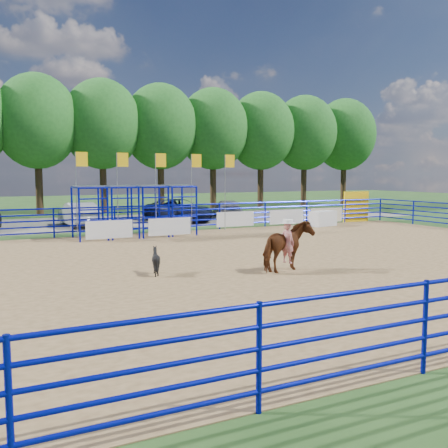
{
  "coord_description": "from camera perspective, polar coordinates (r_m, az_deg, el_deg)",
  "views": [
    {
      "loc": [
        -9.17,
        -15.45,
        3.14
      ],
      "look_at": [
        -1.13,
        1.0,
        1.3
      ],
      "focal_mm": 40.0,
      "sensor_mm": 36.0,
      "label": 1
    }
  ],
  "objects": [
    {
      "name": "calf",
      "position": [
        15.72,
        -7.82,
        -4.17
      ],
      "size": [
        1.03,
        1.01,
        0.86
      ],
      "primitive_type": "imported",
      "rotation": [
        0.0,
        0.0,
        2.16
      ],
      "color": "black",
      "rests_on": "arena_dirt"
    },
    {
      "name": "gravel_strip",
      "position": [
        33.87,
        -10.24,
        0.34
      ],
      "size": [
        40.0,
        10.0,
        0.01
      ],
      "primitive_type": "cube",
      "color": "slate",
      "rests_on": "ground"
    },
    {
      "name": "arena_dirt",
      "position": [
        18.24,
        4.57,
        -4.16
      ],
      "size": [
        30.0,
        20.0,
        0.02
      ],
      "primitive_type": "cube",
      "color": "#9A794D",
      "rests_on": "ground"
    },
    {
      "name": "horse_and_rider",
      "position": [
        16.1,
        7.27,
        -2.32
      ],
      "size": [
        2.09,
        1.47,
        2.33
      ],
      "color": "#5A2B12",
      "rests_on": "arena_dirt"
    },
    {
      "name": "car_b",
      "position": [
        31.02,
        -16.29,
        1.06
      ],
      "size": [
        1.87,
        4.49,
        1.44
      ],
      "primitive_type": "imported",
      "rotation": [
        0.0,
        0.0,
        3.22
      ],
      "color": "gray",
      "rests_on": "gravel_strip"
    },
    {
      "name": "announcer_table",
      "position": [
        30.58,
        11.23,
        0.62
      ],
      "size": [
        1.81,
        1.12,
        0.9
      ],
      "primitive_type": "cube",
      "rotation": [
        0.0,
        0.0,
        0.21
      ],
      "color": "silver",
      "rests_on": "arena_dirt"
    },
    {
      "name": "ground",
      "position": [
        18.24,
        4.57,
        -4.19
      ],
      "size": [
        120.0,
        120.0,
        0.0
      ],
      "primitive_type": "plane",
      "color": "#2F5321",
      "rests_on": "ground"
    },
    {
      "name": "car_d",
      "position": [
        36.01,
        0.38,
        1.75
      ],
      "size": [
        3.01,
        4.63,
        1.25
      ],
      "primitive_type": "imported",
      "rotation": [
        0.0,
        0.0,
        2.82
      ],
      "color": "slate",
      "rests_on": "gravel_strip"
    },
    {
      "name": "chute_assembly",
      "position": [
        25.42,
        -9.38,
        1.42
      ],
      "size": [
        19.32,
        2.41,
        4.2
      ],
      "color": "#070FA6",
      "rests_on": "ground"
    },
    {
      "name": "perimeter_fence",
      "position": [
        18.13,
        4.59,
        -1.86
      ],
      "size": [
        30.1,
        20.1,
        1.5
      ],
      "color": "#070FA6",
      "rests_on": "ground"
    },
    {
      "name": "treeline",
      "position": [
        42.68,
        -13.8,
        11.49
      ],
      "size": [
        56.4,
        6.4,
        11.24
      ],
      "color": "#3F2B19",
      "rests_on": "ground"
    },
    {
      "name": "car_c",
      "position": [
        33.22,
        -5.18,
        1.58
      ],
      "size": [
        4.01,
        5.79,
        1.47
      ],
      "primitive_type": "imported",
      "rotation": [
        0.0,
        0.0,
        0.33
      ],
      "color": "#151A35",
      "rests_on": "gravel_strip"
    }
  ]
}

